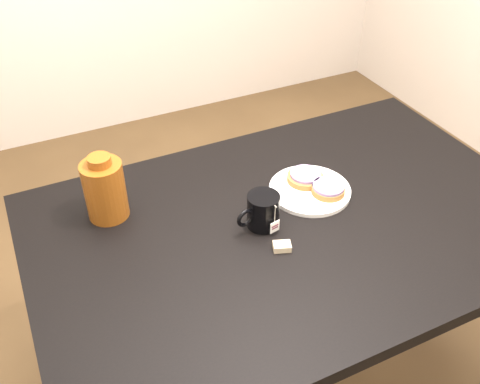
{
  "coord_description": "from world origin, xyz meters",
  "views": [
    {
      "loc": [
        -0.61,
        -0.93,
        1.7
      ],
      "look_at": [
        -0.11,
        0.1,
        0.81
      ],
      "focal_mm": 40.0,
      "sensor_mm": 36.0,
      "label": 1
    }
  ],
  "objects_px": {
    "teabag_pouch": "(282,247)",
    "mug": "(263,211)",
    "table": "(291,242)",
    "bagel_back": "(305,177)",
    "bagel_front": "(328,189)",
    "bagel_package": "(105,189)",
    "plate": "(310,189)"
  },
  "relations": [
    {
      "from": "teabag_pouch",
      "to": "mug",
      "type": "bearing_deg",
      "value": 91.13
    },
    {
      "from": "table",
      "to": "bagel_back",
      "type": "height_order",
      "value": "bagel_back"
    },
    {
      "from": "table",
      "to": "bagel_back",
      "type": "relative_size",
      "value": 9.71
    },
    {
      "from": "table",
      "to": "bagel_front",
      "type": "xyz_separation_m",
      "value": [
        0.14,
        0.05,
        0.11
      ]
    },
    {
      "from": "bagel_package",
      "to": "mug",
      "type": "bearing_deg",
      "value": -31.59
    },
    {
      "from": "plate",
      "to": "mug",
      "type": "height_order",
      "value": "mug"
    },
    {
      "from": "table",
      "to": "mug",
      "type": "bearing_deg",
      "value": 168.51
    },
    {
      "from": "teabag_pouch",
      "to": "bagel_back",
      "type": "bearing_deg",
      "value": 47.42
    },
    {
      "from": "table",
      "to": "bagel_back",
      "type": "xyz_separation_m",
      "value": [
        0.11,
        0.13,
        0.11
      ]
    },
    {
      "from": "mug",
      "to": "bagel_front",
      "type": "bearing_deg",
      "value": -3.79
    },
    {
      "from": "bagel_front",
      "to": "bagel_package",
      "type": "distance_m",
      "value": 0.62
    },
    {
      "from": "table",
      "to": "bagel_front",
      "type": "relative_size",
      "value": 13.45
    },
    {
      "from": "teabag_pouch",
      "to": "bagel_package",
      "type": "distance_m",
      "value": 0.49
    },
    {
      "from": "bagel_back",
      "to": "bagel_front",
      "type": "distance_m",
      "value": 0.08
    },
    {
      "from": "teabag_pouch",
      "to": "plate",
      "type": "bearing_deg",
      "value": 42.64
    },
    {
      "from": "bagel_front",
      "to": "bagel_back",
      "type": "bearing_deg",
      "value": 110.13
    },
    {
      "from": "mug",
      "to": "plate",
      "type": "bearing_deg",
      "value": 8.54
    },
    {
      "from": "bagel_front",
      "to": "mug",
      "type": "distance_m",
      "value": 0.23
    },
    {
      "from": "table",
      "to": "plate",
      "type": "xyz_separation_m",
      "value": [
        0.11,
        0.09,
        0.09
      ]
    },
    {
      "from": "bagel_back",
      "to": "bagel_front",
      "type": "xyz_separation_m",
      "value": [
        0.03,
        -0.08,
        0.0
      ]
    },
    {
      "from": "plate",
      "to": "mug",
      "type": "xyz_separation_m",
      "value": [
        -0.19,
        -0.07,
        0.04
      ]
    },
    {
      "from": "bagel_front",
      "to": "mug",
      "type": "relative_size",
      "value": 0.76
    },
    {
      "from": "bagel_back",
      "to": "bagel_package",
      "type": "distance_m",
      "value": 0.57
    },
    {
      "from": "mug",
      "to": "teabag_pouch",
      "type": "height_order",
      "value": "mug"
    },
    {
      "from": "plate",
      "to": "mug",
      "type": "relative_size",
      "value": 1.73
    },
    {
      "from": "table",
      "to": "teabag_pouch",
      "type": "distance_m",
      "value": 0.15
    },
    {
      "from": "table",
      "to": "plate",
      "type": "distance_m",
      "value": 0.17
    },
    {
      "from": "plate",
      "to": "teabag_pouch",
      "type": "bearing_deg",
      "value": -137.36
    },
    {
      "from": "bagel_back",
      "to": "mug",
      "type": "relative_size",
      "value": 1.06
    },
    {
      "from": "bagel_back",
      "to": "bagel_front",
      "type": "height_order",
      "value": "same"
    },
    {
      "from": "bagel_back",
      "to": "bagel_package",
      "type": "relative_size",
      "value": 0.76
    },
    {
      "from": "mug",
      "to": "bagel_package",
      "type": "bearing_deg",
      "value": 137.11
    }
  ]
}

